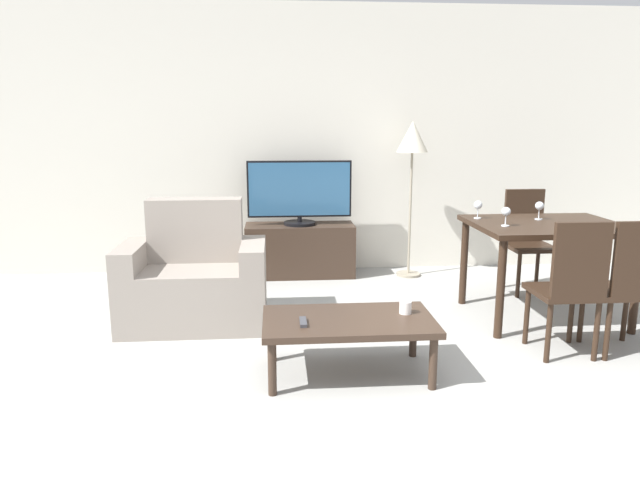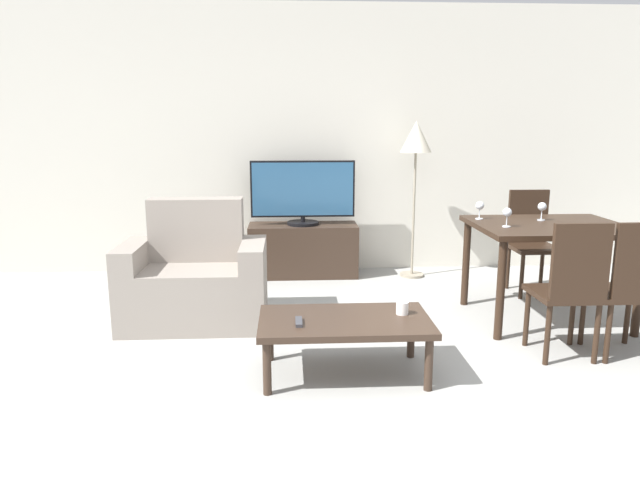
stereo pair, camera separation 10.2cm
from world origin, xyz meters
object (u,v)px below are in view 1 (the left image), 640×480
(dining_chair_far, at_px, (527,236))
(floor_lamp, at_px, (412,145))
(tv, at_px, (299,193))
(dining_chair_near, at_px, (571,283))
(wine_glass_left, at_px, (478,206))
(tv_stand, at_px, (300,250))
(wine_glass_center, at_px, (506,213))
(wine_glass_right, at_px, (539,207))
(dining_table, at_px, (547,235))
(remote_primary, at_px, (303,322))
(cup_white_near, at_px, (405,307))
(armchair, at_px, (194,281))
(coffee_table, at_px, (348,325))
(dining_chair_near_right, at_px, (629,282))

(dining_chair_far, xyz_separation_m, floor_lamp, (-0.96, 0.57, 0.81))
(tv, bearing_deg, dining_chair_near, -52.95)
(floor_lamp, height_order, wine_glass_left, floor_lamp)
(tv_stand, xyz_separation_m, wine_glass_center, (1.48, -1.55, 0.61))
(wine_glass_right, bearing_deg, dining_table, -89.74)
(wine_glass_left, xyz_separation_m, wine_glass_center, (0.09, -0.35, 0.00))
(dining_chair_near, bearing_deg, wine_glass_center, 105.74)
(tv_stand, bearing_deg, wine_glass_right, -34.48)
(dining_table, xyz_separation_m, dining_chair_far, (0.20, 0.77, -0.16))
(dining_chair_near, bearing_deg, floor_lamp, 104.93)
(remote_primary, height_order, wine_glass_center, wine_glass_center)
(dining_table, bearing_deg, cup_white_near, -146.68)
(tv_stand, xyz_separation_m, remote_primary, (-0.09, -2.44, 0.11))
(armchair, height_order, coffee_table, armchair)
(wine_glass_left, relative_size, wine_glass_center, 1.00)
(dining_table, xyz_separation_m, wine_glass_right, (-0.00, 0.16, 0.20))
(dining_table, distance_m, remote_primary, 2.22)
(dining_chair_near, bearing_deg, remote_primary, -172.79)
(dining_table, relative_size, cup_white_near, 14.49)
(remote_primary, bearing_deg, wine_glass_center, 29.35)
(coffee_table, bearing_deg, armchair, 136.66)
(cup_white_near, bearing_deg, wine_glass_right, 37.84)
(coffee_table, relative_size, remote_primary, 6.98)
(dining_chair_far, bearing_deg, wine_glass_center, -123.47)
(dining_chair_near, bearing_deg, dining_table, 75.52)
(tv_stand, relative_size, dining_table, 0.96)
(coffee_table, bearing_deg, wine_glass_left, 44.14)
(tv_stand, xyz_separation_m, tv, (0.00, -0.00, 0.59))
(dining_chair_near, distance_m, wine_glass_center, 0.78)
(floor_lamp, xyz_separation_m, remote_primary, (-1.19, -2.34, -0.95))
(coffee_table, relative_size, dining_chair_near, 1.12)
(coffee_table, height_order, wine_glass_left, wine_glass_left)
(dining_chair_near, bearing_deg, wine_glass_left, 105.13)
(dining_table, bearing_deg, armchair, 178.31)
(coffee_table, relative_size, dining_table, 0.92)
(armchair, xyz_separation_m, dining_chair_near, (2.54, -0.86, 0.17))
(cup_white_near, bearing_deg, wine_glass_left, 52.86)
(dining_chair_near_right, bearing_deg, dining_chair_near, 180.00)
(armchair, relative_size, wine_glass_right, 7.47)
(armchair, bearing_deg, dining_table, -1.69)
(tv, bearing_deg, dining_table, -37.55)
(dining_chair_far, distance_m, cup_white_near, 2.23)
(dining_table, height_order, wine_glass_right, wine_glass_right)
(tv_stand, distance_m, wine_glass_left, 1.94)
(dining_table, bearing_deg, tv, 142.45)
(dining_chair_near, bearing_deg, armchair, 161.41)
(remote_primary, xyz_separation_m, wine_glass_center, (1.57, 0.88, 0.50))
(coffee_table, height_order, remote_primary, remote_primary)
(armchair, height_order, dining_table, armchair)
(tv_stand, xyz_separation_m, wine_glass_right, (1.87, -1.28, 0.61))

